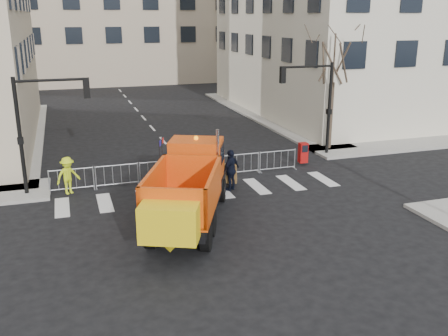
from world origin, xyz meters
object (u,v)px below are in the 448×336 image
object	(u,v)px
plow_truck	(189,186)
worker	(68,175)
cop_c	(231,170)
cop_b	(188,174)
newspaper_box	(303,153)
cop_a	(203,162)

from	to	relation	value
plow_truck	worker	bearing A→B (deg)	67.03
cop_c	worker	size ratio (longest dim) A/B	1.15
cop_b	newspaper_box	world-z (taller)	cop_b
plow_truck	cop_b	distance (m)	3.35
newspaper_box	cop_b	bearing A→B (deg)	-156.97
cop_a	worker	size ratio (longest dim) A/B	1.19
plow_truck	worker	xyz separation A→B (m)	(-4.42, 4.72, -0.57)
cop_b	worker	world-z (taller)	cop_b
cop_b	newspaper_box	distance (m)	7.71
cop_c	cop_b	bearing A→B (deg)	-33.77
worker	cop_c	bearing A→B (deg)	-37.44
cop_b	newspaper_box	bearing A→B (deg)	-156.41
cop_a	cop_b	distance (m)	2.07
worker	newspaper_box	distance (m)	12.44
plow_truck	cop_a	world-z (taller)	plow_truck
plow_truck	cop_c	bearing A→B (deg)	-17.00
cop_a	worker	bearing A→B (deg)	-41.74
cop_c	newspaper_box	world-z (taller)	cop_c
plow_truck	newspaper_box	distance (m)	9.99
cop_c	worker	xyz separation A→B (m)	(-7.28, 1.42, 0.02)
cop_b	worker	distance (m)	5.40
cop_a	plow_truck	bearing A→B (deg)	24.95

